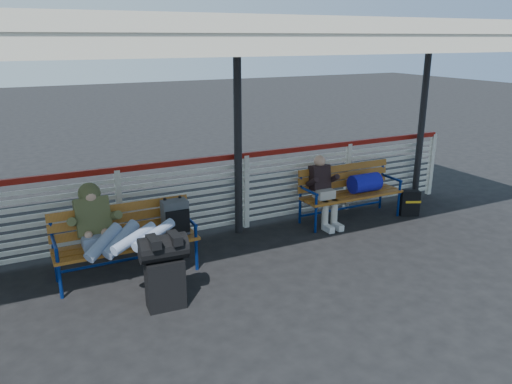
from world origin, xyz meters
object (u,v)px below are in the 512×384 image
luggage_stack (164,269)px  companion_person (324,190)px  bench_right (356,185)px  traveler_man (118,233)px  bench_left (141,229)px  suitcase_side (409,203)px

luggage_stack → companion_person: size_ratio=0.77×
luggage_stack → bench_right: bearing=24.5°
bench_right → traveler_man: traveler_man is taller
bench_left → suitcase_side: (4.68, 0.07, -0.38)m
bench_right → companion_person: (-0.66, -0.02, 0.01)m
bench_left → suitcase_side: bearing=0.9°
traveler_man → companion_person: bearing=11.8°
traveler_man → luggage_stack: bearing=-63.3°
bench_right → suitcase_side: (0.94, -0.31, -0.36)m
bench_left → traveler_man: traveler_man is taller
luggage_stack → bench_right: size_ratio=0.49×
companion_person → suitcase_side: bearing=-10.5°
bench_left → traveler_man: bearing=-135.8°
luggage_stack → traveler_man: traveler_man is taller
companion_person → suitcase_side: 1.67m
bench_left → bench_right: bench_left is taller
bench_left → bench_right: 3.76m
traveler_man → bench_left: bearing=44.2°
luggage_stack → traveler_man: 0.81m
bench_left → companion_person: size_ratio=1.57×
traveler_man → suitcase_side: 5.08m
traveler_man → companion_person: size_ratio=1.43×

